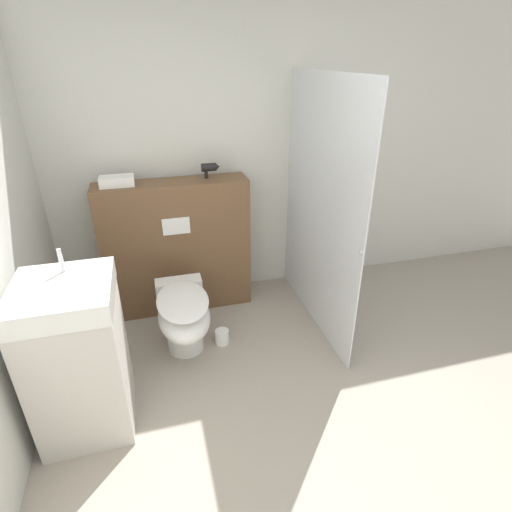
# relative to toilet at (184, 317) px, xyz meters

# --- Properties ---
(ground_plane) EXTENTS (12.00, 12.00, 0.00)m
(ground_plane) POSITION_rel_toilet_xyz_m (0.52, -1.32, -0.33)
(ground_plane) COLOR #9E9384
(wall_back) EXTENTS (8.00, 0.06, 2.50)m
(wall_back) POSITION_rel_toilet_xyz_m (0.52, 0.92, 0.92)
(wall_back) COLOR silver
(wall_back) RESTS_ON ground_plane
(partition_panel) EXTENTS (1.24, 0.29, 1.16)m
(partition_panel) POSITION_rel_toilet_xyz_m (0.04, 0.68, 0.25)
(partition_panel) COLOR brown
(partition_panel) RESTS_ON ground_plane
(shower_glass) EXTENTS (0.04, 1.41, 1.98)m
(shower_glass) POSITION_rel_toilet_xyz_m (1.12, 0.19, 0.66)
(shower_glass) COLOR silver
(shower_glass) RESTS_ON ground_plane
(toilet) EXTENTS (0.38, 0.71, 0.52)m
(toilet) POSITION_rel_toilet_xyz_m (0.00, 0.00, 0.00)
(toilet) COLOR white
(toilet) RESTS_ON ground_plane
(sink_vanity) EXTENTS (0.52, 0.55, 1.13)m
(sink_vanity) POSITION_rel_toilet_xyz_m (-0.65, -0.49, 0.17)
(sink_vanity) COLOR beige
(sink_vanity) RESTS_ON ground_plane
(hair_drier) EXTENTS (0.15, 0.07, 0.12)m
(hair_drier) POSITION_rel_toilet_xyz_m (0.36, 0.71, 0.92)
(hair_drier) COLOR black
(hair_drier) RESTS_ON partition_panel
(folded_towel) EXTENTS (0.26, 0.15, 0.07)m
(folded_towel) POSITION_rel_toilet_xyz_m (-0.37, 0.68, 0.87)
(folded_towel) COLOR white
(folded_towel) RESTS_ON partition_panel
(spare_toilet_roll) EXTENTS (0.11, 0.11, 0.12)m
(spare_toilet_roll) POSITION_rel_toilet_xyz_m (0.29, 0.03, -0.27)
(spare_toilet_roll) COLOR white
(spare_toilet_roll) RESTS_ON ground_plane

